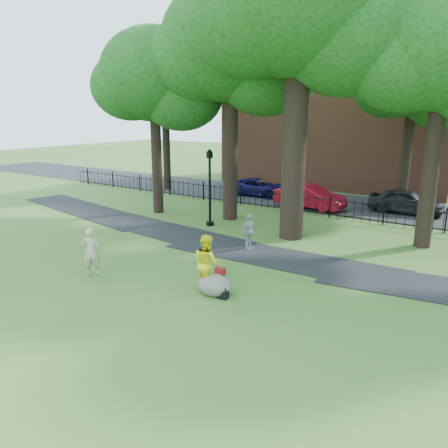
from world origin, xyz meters
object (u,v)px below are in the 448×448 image
Objects in this scene: man at (207,263)px; boulder at (215,283)px; woman at (91,251)px; big_tree at (304,8)px; lamppost at (210,189)px; red_sedan at (310,197)px.

boulder is (0.36, -0.07, -0.62)m from man.
man is at bearing 152.41° from woman.
boulder is at bearing -84.52° from big_tree.
big_tree reaches higher than lamppost.
red_sedan is at bearing 89.61° from lamppost.
red_sedan is (2.61, 6.98, -1.25)m from lamppost.
lamppost is 7.56m from red_sedan.
big_tree reaches higher than red_sedan.
big_tree is 3.56× the size of lamppost.
boulder is at bearing -32.92° from lamppost.
big_tree is 9.42m from lamppost.
woman is at bearing -65.16° from lamppost.
lamppost reaches higher than red_sedan.
woman reaches higher than boulder.
woman is 4.53m from man.
lamppost reaches higher than man.
big_tree is at bearing -158.24° from red_sedan.
lamppost reaches higher than boulder.
woman is 0.45× the size of lamppost.
man reaches higher than boulder.
woman is at bearing 177.02° from red_sedan.
lamppost is (-0.69, 8.33, 1.07)m from woman.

